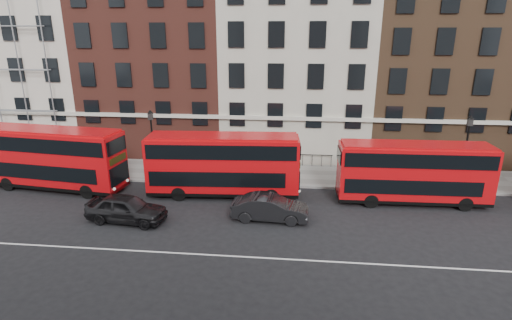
# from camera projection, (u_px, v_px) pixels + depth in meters

# --- Properties ---
(ground) EXTENTS (120.00, 120.00, 0.00)m
(ground) POSITION_uv_depth(u_px,v_px,m) (290.00, 240.00, 22.17)
(ground) COLOR black
(ground) RESTS_ON ground
(pavement) EXTENTS (80.00, 5.00, 0.15)m
(pavement) POSITION_uv_depth(u_px,v_px,m) (293.00, 175.00, 32.09)
(pavement) COLOR gray
(pavement) RESTS_ON ground
(kerb) EXTENTS (80.00, 0.30, 0.16)m
(kerb) POSITION_uv_depth(u_px,v_px,m) (292.00, 186.00, 29.72)
(kerb) COLOR gray
(kerb) RESTS_ON ground
(road_centre_line) EXTENTS (70.00, 0.12, 0.01)m
(road_centre_line) POSITION_uv_depth(u_px,v_px,m) (289.00, 259.00, 20.28)
(road_centre_line) COLOR white
(road_centre_line) RESTS_ON ground
(building_terrace) EXTENTS (64.00, 11.95, 22.00)m
(building_terrace) POSITION_uv_depth(u_px,v_px,m) (294.00, 41.00, 36.01)
(building_terrace) COLOR beige
(building_terrace) RESTS_ON ground
(bus_a) EXTENTS (10.98, 3.87, 4.52)m
(bus_a) POSITION_uv_depth(u_px,v_px,m) (51.00, 157.00, 28.79)
(bus_a) COLOR red
(bus_a) RESTS_ON ground
(bus_b) EXTENTS (10.56, 3.15, 4.38)m
(bus_b) POSITION_uv_depth(u_px,v_px,m) (223.00, 164.00, 27.57)
(bus_b) COLOR red
(bus_b) RESTS_ON ground
(bus_c) EXTENTS (9.88, 2.59, 4.13)m
(bus_c) POSITION_uv_depth(u_px,v_px,m) (413.00, 172.00, 26.36)
(bus_c) COLOR red
(bus_c) RESTS_ON ground
(car_rear) EXTENTS (5.07, 2.47, 1.67)m
(car_rear) POSITION_uv_depth(u_px,v_px,m) (126.00, 208.00, 24.17)
(car_rear) COLOR black
(car_rear) RESTS_ON ground
(car_front) EXTENTS (4.78, 1.84, 1.55)m
(car_front) POSITION_uv_depth(u_px,v_px,m) (270.00, 208.00, 24.37)
(car_front) COLOR black
(car_front) RESTS_ON ground
(lamp_post_left) EXTENTS (0.44, 0.44, 5.33)m
(lamp_post_left) POSITION_uv_depth(u_px,v_px,m) (152.00, 141.00, 30.57)
(lamp_post_left) COLOR black
(lamp_post_left) RESTS_ON pavement
(lamp_post_right) EXTENTS (0.44, 0.44, 5.33)m
(lamp_post_right) POSITION_uv_depth(u_px,v_px,m) (466.00, 148.00, 28.66)
(lamp_post_right) COLOR black
(lamp_post_right) RESTS_ON pavement
(iron_railings) EXTENTS (6.60, 0.06, 1.00)m
(iron_railings) POSITION_uv_depth(u_px,v_px,m) (293.00, 160.00, 34.00)
(iron_railings) COLOR black
(iron_railings) RESTS_ON pavement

